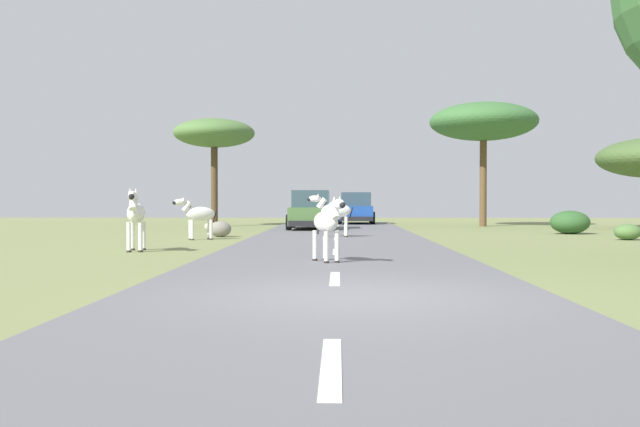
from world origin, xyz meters
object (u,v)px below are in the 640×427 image
object	(u,v)px
tree_2	(214,134)
rock_2	(210,227)
bush_2	(570,222)
zebra_2	(334,211)
bush_0	(628,232)
rock_0	(220,229)
zebra_3	(136,214)
car_0	(311,211)
zebra_1	(198,214)
zebra_0	(327,223)
car_1	(356,209)
tree_1	(483,122)

from	to	relation	value
tree_2	rock_2	distance (m)	7.50
bush_2	zebra_2	bearing A→B (deg)	-159.29
bush_0	rock_0	distance (m)	14.16
zebra_3	car_0	xyz separation A→B (m)	(4.02, 13.54, -0.13)
zebra_1	zebra_3	world-z (taller)	zebra_3
tree_2	car_0	bearing A→B (deg)	-38.92
tree_2	rock_0	distance (m)	11.40
zebra_2	car_0	distance (m)	7.17
zebra_0	bush_2	world-z (taller)	zebra_0
zebra_0	rock_0	world-z (taller)	zebra_0
zebra_1	bush_0	size ratio (longest dim) A/B	1.61
bush_0	bush_2	world-z (taller)	bush_2
zebra_2	zebra_3	size ratio (longest dim) A/B	0.94
car_0	bush_0	bearing A→B (deg)	144.95
car_1	tree_2	bearing A→B (deg)	27.02
zebra_1	bush_2	size ratio (longest dim) A/B	0.93
zebra_2	tree_1	xyz separation A→B (m)	(7.63, 11.72, 4.40)
car_1	tree_2	size ratio (longest dim) A/B	0.79
bush_0	bush_2	xyz separation A→B (m)	(-0.53, 4.25, 0.20)
car_0	rock_0	distance (m)	6.90
zebra_3	car_1	size ratio (longest dim) A/B	0.40
bush_0	tree_2	bearing A→B (deg)	143.50
tree_2	bush_2	distance (m)	17.89
tree_1	rock_0	distance (m)	16.76
zebra_2	rock_0	xyz separation A→B (m)	(-4.15, 0.93, -0.67)
bush_0	zebra_2	bearing A→B (deg)	175.96
tree_1	car_1	bearing A→B (deg)	154.09
car_0	car_1	distance (m)	8.09
bush_2	car_1	bearing A→B (deg)	126.01
bush_2	rock_0	bearing A→B (deg)	-169.07
zebra_1	tree_1	bearing A→B (deg)	-71.36
bush_2	rock_2	size ratio (longest dim) A/B	2.98
zebra_2	rock_0	bearing A→B (deg)	73.13
zebra_2	zebra_0	bearing A→B (deg)	175.45
car_0	bush_0	world-z (taller)	car_0
zebra_3	rock_0	world-z (taller)	zebra_3
zebra_3	tree_1	bearing A→B (deg)	-134.82
car_1	tree_1	world-z (taller)	tree_1
tree_2	zebra_3	bearing A→B (deg)	-86.43
car_0	rock_0	bearing A→B (deg)	63.70
car_1	zebra_1	bearing A→B (deg)	70.85
car_0	zebra_1	bearing A→B (deg)	66.92
car_0	car_1	world-z (taller)	same
bush_2	rock_0	size ratio (longest dim) A/B	1.90
tree_1	rock_0	bearing A→B (deg)	-137.52
zebra_0	zebra_2	xyz separation A→B (m)	(0.06, 9.98, 0.09)
car_1	tree_1	distance (m)	8.49
zebra_0	zebra_1	xyz separation A→B (m)	(-4.51, 8.98, -0.00)
zebra_3	rock_2	distance (m)	11.80
zebra_2	bush_0	size ratio (longest dim) A/B	1.80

